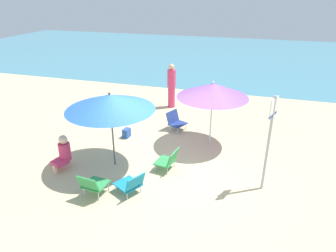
{
  "coord_description": "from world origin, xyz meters",
  "views": [
    {
      "loc": [
        2.11,
        -6.38,
        4.13
      ],
      "look_at": [
        -0.05,
        0.85,
        0.7
      ],
      "focal_mm": 32.7,
      "sensor_mm": 36.0,
      "label": 1
    }
  ],
  "objects_px": {
    "beach_chair_c": "(175,121)",
    "person_a": "(171,86)",
    "beach_chair_b": "(131,184)",
    "umbrella_blue": "(110,102)",
    "person_b": "(63,152)",
    "beach_chair_a": "(92,184)",
    "beach_bag": "(127,133)",
    "umbrella_purple": "(213,90)",
    "warning_sign": "(270,132)",
    "beach_chair_d": "(168,160)"
  },
  "relations": [
    {
      "from": "beach_chair_b",
      "to": "beach_bag",
      "type": "distance_m",
      "value": 2.83
    },
    {
      "from": "beach_bag",
      "to": "umbrella_blue",
      "type": "bearing_deg",
      "value": -77.21
    },
    {
      "from": "umbrella_blue",
      "to": "warning_sign",
      "type": "distance_m",
      "value": 3.63
    },
    {
      "from": "person_b",
      "to": "beach_chair_b",
      "type": "bearing_deg",
      "value": 93.82
    },
    {
      "from": "person_b",
      "to": "warning_sign",
      "type": "bearing_deg",
      "value": 114.65
    },
    {
      "from": "person_b",
      "to": "umbrella_blue",
      "type": "bearing_deg",
      "value": 132.11
    },
    {
      "from": "beach_chair_a",
      "to": "person_b",
      "type": "relative_size",
      "value": 0.69
    },
    {
      "from": "beach_chair_a",
      "to": "person_a",
      "type": "xyz_separation_m",
      "value": [
        0.09,
        5.73,
        0.51
      ]
    },
    {
      "from": "beach_chair_c",
      "to": "warning_sign",
      "type": "xyz_separation_m",
      "value": [
        2.7,
        -2.46,
        1.09
      ]
    },
    {
      "from": "beach_chair_c",
      "to": "person_a",
      "type": "height_order",
      "value": "person_a"
    },
    {
      "from": "person_a",
      "to": "beach_bag",
      "type": "height_order",
      "value": "person_a"
    },
    {
      "from": "umbrella_purple",
      "to": "beach_chair_c",
      "type": "height_order",
      "value": "umbrella_purple"
    },
    {
      "from": "beach_chair_a",
      "to": "beach_chair_b",
      "type": "bearing_deg",
      "value": -61.39
    },
    {
      "from": "beach_chair_b",
      "to": "beach_bag",
      "type": "relative_size",
      "value": 2.73
    },
    {
      "from": "beach_chair_c",
      "to": "beach_chair_d",
      "type": "bearing_deg",
      "value": -54.72
    },
    {
      "from": "umbrella_blue",
      "to": "umbrella_purple",
      "type": "distance_m",
      "value": 2.82
    },
    {
      "from": "umbrella_blue",
      "to": "person_b",
      "type": "height_order",
      "value": "umbrella_blue"
    },
    {
      "from": "beach_chair_b",
      "to": "person_a",
      "type": "bearing_deg",
      "value": -54.55
    },
    {
      "from": "beach_chair_d",
      "to": "beach_bag",
      "type": "xyz_separation_m",
      "value": [
        -1.73,
        1.39,
        -0.16
      ]
    },
    {
      "from": "beach_chair_a",
      "to": "person_b",
      "type": "xyz_separation_m",
      "value": [
        -1.27,
        0.84,
        0.11
      ]
    },
    {
      "from": "umbrella_purple",
      "to": "person_a",
      "type": "distance_m",
      "value": 3.26
    },
    {
      "from": "warning_sign",
      "to": "beach_chair_a",
      "type": "bearing_deg",
      "value": -139.2
    },
    {
      "from": "beach_chair_a",
      "to": "person_a",
      "type": "relative_size",
      "value": 0.37
    },
    {
      "from": "umbrella_blue",
      "to": "beach_chair_b",
      "type": "bearing_deg",
      "value": -49.22
    },
    {
      "from": "beach_chair_a",
      "to": "umbrella_blue",
      "type": "bearing_deg",
      "value": 11.78
    },
    {
      "from": "person_a",
      "to": "beach_chair_b",
      "type": "bearing_deg",
      "value": -18.52
    },
    {
      "from": "umbrella_purple",
      "to": "warning_sign",
      "type": "relative_size",
      "value": 0.89
    },
    {
      "from": "beach_chair_a",
      "to": "beach_chair_b",
      "type": "relative_size",
      "value": 0.82
    },
    {
      "from": "umbrella_blue",
      "to": "beach_chair_a",
      "type": "height_order",
      "value": "umbrella_blue"
    },
    {
      "from": "beach_chair_d",
      "to": "warning_sign",
      "type": "height_order",
      "value": "warning_sign"
    },
    {
      "from": "person_a",
      "to": "warning_sign",
      "type": "distance_m",
      "value": 5.56
    },
    {
      "from": "umbrella_blue",
      "to": "beach_chair_a",
      "type": "distance_m",
      "value": 1.92
    },
    {
      "from": "person_b",
      "to": "beach_bag",
      "type": "bearing_deg",
      "value": 177.18
    },
    {
      "from": "umbrella_blue",
      "to": "beach_chair_b",
      "type": "relative_size",
      "value": 2.87
    },
    {
      "from": "umbrella_blue",
      "to": "person_a",
      "type": "distance_m",
      "value": 4.49
    },
    {
      "from": "beach_chair_d",
      "to": "warning_sign",
      "type": "bearing_deg",
      "value": -173.57
    },
    {
      "from": "beach_chair_c",
      "to": "person_a",
      "type": "relative_size",
      "value": 0.41
    },
    {
      "from": "umbrella_blue",
      "to": "beach_bag",
      "type": "bearing_deg",
      "value": 102.79
    },
    {
      "from": "beach_chair_a",
      "to": "beach_chair_d",
      "type": "xyz_separation_m",
      "value": [
        1.25,
        1.47,
        -0.02
      ]
    },
    {
      "from": "umbrella_blue",
      "to": "person_b",
      "type": "relative_size",
      "value": 2.43
    },
    {
      "from": "beach_chair_b",
      "to": "beach_chair_c",
      "type": "height_order",
      "value": "beach_chair_c"
    },
    {
      "from": "beach_bag",
      "to": "beach_chair_b",
      "type": "bearing_deg",
      "value": -64.25
    },
    {
      "from": "umbrella_blue",
      "to": "beach_chair_c",
      "type": "relative_size",
      "value": 3.2
    },
    {
      "from": "person_a",
      "to": "beach_bag",
      "type": "distance_m",
      "value": 3.01
    },
    {
      "from": "beach_chair_d",
      "to": "person_b",
      "type": "distance_m",
      "value": 2.6
    },
    {
      "from": "beach_chair_b",
      "to": "person_a",
      "type": "height_order",
      "value": "person_a"
    },
    {
      "from": "umbrella_blue",
      "to": "warning_sign",
      "type": "height_order",
      "value": "warning_sign"
    },
    {
      "from": "beach_chair_c",
      "to": "beach_chair_b",
      "type": "bearing_deg",
      "value": -66.61
    },
    {
      "from": "warning_sign",
      "to": "person_a",
      "type": "bearing_deg",
      "value": 147.24
    },
    {
      "from": "umbrella_purple",
      "to": "warning_sign",
      "type": "xyz_separation_m",
      "value": [
        1.5,
        -1.84,
        -0.21
      ]
    }
  ]
}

